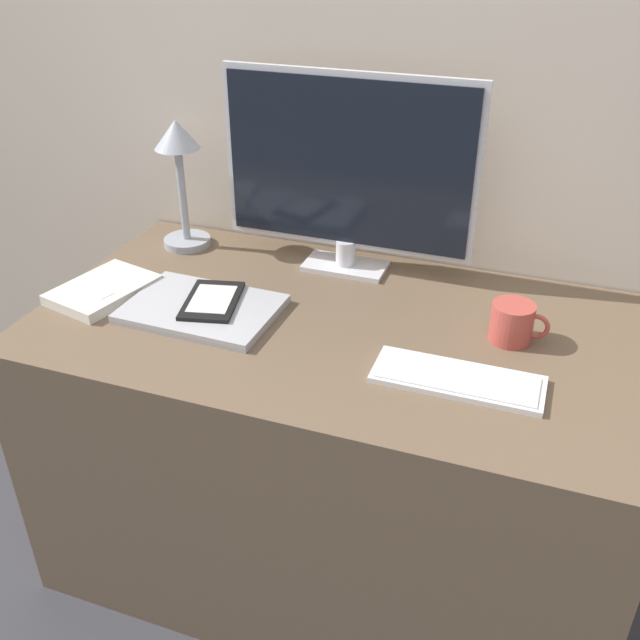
{
  "coord_description": "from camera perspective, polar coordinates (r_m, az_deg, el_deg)",
  "views": [
    {
      "loc": [
        0.42,
        -1.1,
        1.52
      ],
      "look_at": [
        0.0,
        0.08,
        0.78
      ],
      "focal_mm": 40.0,
      "sensor_mm": 36.0,
      "label": 1
    }
  ],
  "objects": [
    {
      "name": "wall_back",
      "position": [
        1.76,
        5.82,
        19.94
      ],
      "size": [
        3.6,
        0.05,
        2.4
      ],
      "color": "beige",
      "rests_on": "ground_plane"
    },
    {
      "name": "notebook",
      "position": [
        1.74,
        -16.95,
        2.32
      ],
      "size": [
        0.21,
        0.26,
        0.03
      ],
      "color": "silver",
      "rests_on": "desk"
    },
    {
      "name": "ground_plane",
      "position": [
        1.93,
        -0.87,
        -21.62
      ],
      "size": [
        10.0,
        10.0,
        0.0
      ],
      "primitive_type": "plane",
      "color": "#38383D"
    },
    {
      "name": "laptop",
      "position": [
        1.62,
        -9.42,
        0.88
      ],
      "size": [
        0.34,
        0.24,
        0.02
      ],
      "color": "#A3A3A8",
      "rests_on": "desk"
    },
    {
      "name": "ereader",
      "position": [
        1.62,
        -8.63,
        1.55
      ],
      "size": [
        0.15,
        0.2,
        0.01
      ],
      "color": "black",
      "rests_on": "laptop"
    },
    {
      "name": "coffee_mug",
      "position": [
        1.53,
        15.17,
        -0.2
      ],
      "size": [
        0.12,
        0.09,
        0.08
      ],
      "color": "#B7473D",
      "rests_on": "desk"
    },
    {
      "name": "desk_lamp",
      "position": [
        1.87,
        -11.18,
        12.09
      ],
      "size": [
        0.12,
        0.12,
        0.34
      ],
      "color": "#999EA8",
      "rests_on": "desk"
    },
    {
      "name": "desk",
      "position": [
        1.78,
        1.09,
        -10.16
      ],
      "size": [
        1.32,
        0.73,
        0.72
      ],
      "color": "brown",
      "rests_on": "ground_plane"
    },
    {
      "name": "monitor",
      "position": [
        1.7,
        2.22,
        11.86
      ],
      "size": [
        0.62,
        0.11,
        0.48
      ],
      "color": "silver",
      "rests_on": "desk"
    },
    {
      "name": "keyboard",
      "position": [
        1.4,
        10.95,
        -4.68
      ],
      "size": [
        0.33,
        0.12,
        0.01
      ],
      "color": "silver",
      "rests_on": "desk"
    }
  ]
}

